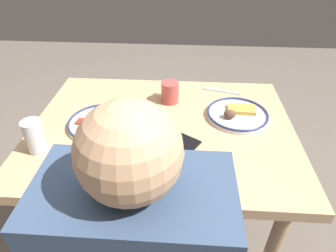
{
  "coord_description": "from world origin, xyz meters",
  "views": [
    {
      "loc": [
        -0.09,
        0.97,
        1.47
      ],
      "look_at": [
        -0.03,
        0.04,
        0.78
      ],
      "focal_mm": 30.59,
      "sensor_mm": 36.0,
      "label": 1
    }
  ],
  "objects_px": {
    "plate_near_main": "(100,122)",
    "fork_near": "(221,91)",
    "plate_center_pancakes": "(237,114)",
    "drinking_glass": "(35,138)",
    "fork_far": "(149,118)",
    "paper_napkin": "(123,156)",
    "coffee_mug": "(170,92)",
    "cell_phone": "(181,140)"
  },
  "relations": [
    {
      "from": "drinking_glass",
      "to": "cell_phone",
      "type": "xyz_separation_m",
      "value": [
        -0.54,
        -0.09,
        -0.05
      ]
    },
    {
      "from": "drinking_glass",
      "to": "fork_far",
      "type": "relative_size",
      "value": 0.64
    },
    {
      "from": "paper_napkin",
      "to": "drinking_glass",
      "type": "bearing_deg",
      "value": -3.1
    },
    {
      "from": "coffee_mug",
      "to": "cell_phone",
      "type": "xyz_separation_m",
      "value": [
        -0.06,
        0.3,
        -0.05
      ]
    },
    {
      "from": "fork_far",
      "to": "fork_near",
      "type": "bearing_deg",
      "value": -141.68
    },
    {
      "from": "coffee_mug",
      "to": "drinking_glass",
      "type": "distance_m",
      "value": 0.61
    },
    {
      "from": "plate_near_main",
      "to": "coffee_mug",
      "type": "bearing_deg",
      "value": -142.8
    },
    {
      "from": "coffee_mug",
      "to": "fork_far",
      "type": "relative_size",
      "value": 0.54
    },
    {
      "from": "drinking_glass",
      "to": "fork_near",
      "type": "distance_m",
      "value": 0.88
    },
    {
      "from": "fork_near",
      "to": "fork_far",
      "type": "bearing_deg",
      "value": 38.32
    },
    {
      "from": "plate_near_main",
      "to": "fork_near",
      "type": "bearing_deg",
      "value": -148.87
    },
    {
      "from": "plate_near_main",
      "to": "plate_center_pancakes",
      "type": "xyz_separation_m",
      "value": [
        -0.59,
        -0.1,
        0.0
      ]
    },
    {
      "from": "fork_far",
      "to": "coffee_mug",
      "type": "bearing_deg",
      "value": -117.82
    },
    {
      "from": "fork_near",
      "to": "cell_phone",
      "type": "bearing_deg",
      "value": 65.05
    },
    {
      "from": "plate_center_pancakes",
      "to": "fork_near",
      "type": "relative_size",
      "value": 1.41
    },
    {
      "from": "plate_center_pancakes",
      "to": "fork_near",
      "type": "distance_m",
      "value": 0.23
    },
    {
      "from": "drinking_glass",
      "to": "paper_napkin",
      "type": "relative_size",
      "value": 0.87
    },
    {
      "from": "plate_center_pancakes",
      "to": "fork_far",
      "type": "xyz_separation_m",
      "value": [
        0.39,
        0.04,
        -0.01
      ]
    },
    {
      "from": "drinking_glass",
      "to": "plate_near_main",
      "type": "bearing_deg",
      "value": -137.53
    },
    {
      "from": "cell_phone",
      "to": "fork_near",
      "type": "bearing_deg",
      "value": -82.83
    },
    {
      "from": "paper_napkin",
      "to": "fork_far",
      "type": "bearing_deg",
      "value": -104.31
    },
    {
      "from": "plate_near_main",
      "to": "fork_near",
      "type": "relative_size",
      "value": 1.42
    },
    {
      "from": "fork_near",
      "to": "drinking_glass",
      "type": "bearing_deg",
      "value": 34.44
    },
    {
      "from": "coffee_mug",
      "to": "paper_napkin",
      "type": "distance_m",
      "value": 0.43
    },
    {
      "from": "plate_center_pancakes",
      "to": "fork_far",
      "type": "relative_size",
      "value": 1.32
    },
    {
      "from": "plate_near_main",
      "to": "fork_near",
      "type": "xyz_separation_m",
      "value": [
        -0.54,
        -0.32,
        -0.01
      ]
    },
    {
      "from": "plate_center_pancakes",
      "to": "fork_near",
      "type": "xyz_separation_m",
      "value": [
        0.05,
        -0.22,
        -0.01
      ]
    },
    {
      "from": "coffee_mug",
      "to": "fork_near",
      "type": "height_order",
      "value": "coffee_mug"
    },
    {
      "from": "fork_near",
      "to": "plate_near_main",
      "type": "bearing_deg",
      "value": 31.13
    },
    {
      "from": "drinking_glass",
      "to": "fork_far",
      "type": "height_order",
      "value": "drinking_glass"
    },
    {
      "from": "drinking_glass",
      "to": "fork_far",
      "type": "xyz_separation_m",
      "value": [
        -0.39,
        -0.23,
        -0.06
      ]
    },
    {
      "from": "plate_center_pancakes",
      "to": "fork_far",
      "type": "distance_m",
      "value": 0.39
    },
    {
      "from": "plate_center_pancakes",
      "to": "coffee_mug",
      "type": "relative_size",
      "value": 2.46
    },
    {
      "from": "paper_napkin",
      "to": "plate_center_pancakes",
      "type": "bearing_deg",
      "value": -146.95
    },
    {
      "from": "plate_center_pancakes",
      "to": "fork_near",
      "type": "bearing_deg",
      "value": -77.27
    },
    {
      "from": "cell_phone",
      "to": "plate_near_main",
      "type": "bearing_deg",
      "value": 18.39
    },
    {
      "from": "paper_napkin",
      "to": "fork_near",
      "type": "bearing_deg",
      "value": -127.84
    },
    {
      "from": "plate_near_main",
      "to": "cell_phone",
      "type": "xyz_separation_m",
      "value": [
        -0.35,
        0.08,
        -0.01
      ]
    },
    {
      "from": "paper_napkin",
      "to": "fork_near",
      "type": "xyz_separation_m",
      "value": [
        -0.4,
        -0.52,
        0.0
      ]
    },
    {
      "from": "coffee_mug",
      "to": "paper_napkin",
      "type": "bearing_deg",
      "value": 70.2
    },
    {
      "from": "drinking_glass",
      "to": "fork_far",
      "type": "bearing_deg",
      "value": -149.24
    },
    {
      "from": "plate_near_main",
      "to": "paper_napkin",
      "type": "height_order",
      "value": "plate_near_main"
    }
  ]
}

